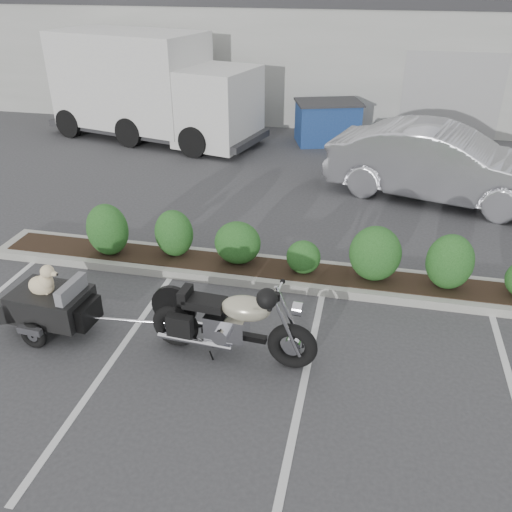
% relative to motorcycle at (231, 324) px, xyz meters
% --- Properties ---
extents(ground, '(90.00, 90.00, 0.00)m').
position_rel_motorcycle_xyz_m(ground, '(-0.12, 0.12, -0.56)').
color(ground, '#38383A').
rests_on(ground, ground).
extents(planter_kerb, '(12.00, 1.00, 0.15)m').
position_rel_motorcycle_xyz_m(planter_kerb, '(0.88, 2.32, -0.48)').
color(planter_kerb, '#9E9E93').
rests_on(planter_kerb, ground).
extents(building, '(26.00, 10.00, 4.00)m').
position_rel_motorcycle_xyz_m(building, '(-0.12, 17.12, 1.44)').
color(building, '#9EA099').
rests_on(building, ground).
extents(motorcycle, '(2.43, 0.82, 1.39)m').
position_rel_motorcycle_xyz_m(motorcycle, '(0.00, 0.00, 0.00)').
color(motorcycle, black).
rests_on(motorcycle, ground).
extents(pet_trailer, '(1.94, 1.09, 1.15)m').
position_rel_motorcycle_xyz_m(pet_trailer, '(-2.78, 0.03, -0.07)').
color(pet_trailer, black).
rests_on(pet_trailer, ground).
extents(sedan, '(5.44, 3.10, 1.70)m').
position_rel_motorcycle_xyz_m(sedan, '(3.24, 6.75, 0.29)').
color(sedan, silver).
rests_on(sedan, ground).
extents(dumpster, '(2.24, 1.85, 1.27)m').
position_rel_motorcycle_xyz_m(dumpster, '(0.23, 10.70, 0.09)').
color(dumpster, navy).
rests_on(dumpster, ground).
extents(delivery_truck, '(7.21, 3.77, 3.15)m').
position_rel_motorcycle_xyz_m(delivery_truck, '(-5.12, 10.01, 0.96)').
color(delivery_truck, silver).
rests_on(delivery_truck, ground).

